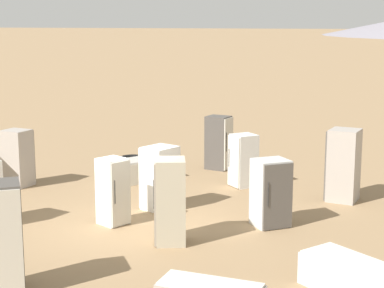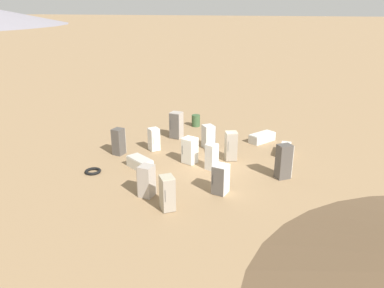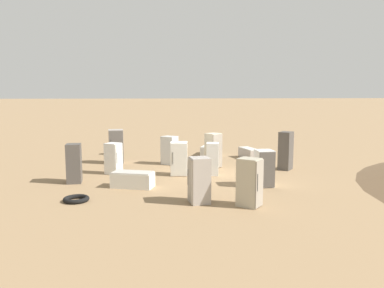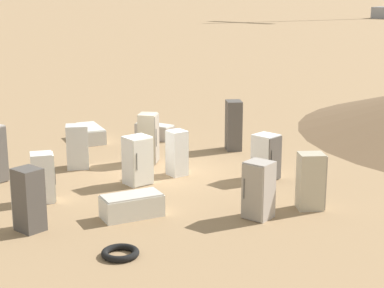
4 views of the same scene
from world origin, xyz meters
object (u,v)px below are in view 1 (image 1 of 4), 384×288
object	(u,v)px
discarded_fridge_0	(170,201)
discarded_fridge_5	(113,191)
discarded_fridge_10	(160,178)
discarded_fridge_8	(243,161)
scrap_tire	(132,159)
discarded_fridge_11	(5,238)
discarded_fridge_9	(141,170)
discarded_fridge_12	(219,143)
discarded_fridge_2	(355,279)
discarded_fridge_4	(18,158)
discarded_fridge_6	(271,193)
discarded_fridge_3	(343,165)

from	to	relation	value
discarded_fridge_0	discarded_fridge_5	world-z (taller)	discarded_fridge_0
discarded_fridge_10	discarded_fridge_8	bearing A→B (deg)	-5.66
scrap_tire	discarded_fridge_11	bearing A→B (deg)	109.18
discarded_fridge_9	discarded_fridge_5	bearing A→B (deg)	137.40
discarded_fridge_9	discarded_fridge_11	xyz separation A→B (m)	(-1.89, 7.83, 0.64)
discarded_fridge_12	discarded_fridge_11	bearing A→B (deg)	6.06
discarded_fridge_2	discarded_fridge_11	world-z (taller)	discarded_fridge_11
discarded_fridge_2	discarded_fridge_10	size ratio (longest dim) A/B	1.32
discarded_fridge_11	discarded_fridge_5	bearing A→B (deg)	-127.61
discarded_fridge_4	discarded_fridge_6	bearing A→B (deg)	-2.27
discarded_fridge_2	discarded_fridge_3	distance (m)	6.06
discarded_fridge_0	discarded_fridge_12	bearing A→B (deg)	-13.41
discarded_fridge_5	discarded_fridge_10	size ratio (longest dim) A/B	0.98
discarded_fridge_2	discarded_fridge_0	bearing A→B (deg)	104.82
discarded_fridge_3	discarded_fridge_8	bearing A→B (deg)	86.10
discarded_fridge_6	discarded_fridge_11	size ratio (longest dim) A/B	0.80
discarded_fridge_0	discarded_fridge_2	size ratio (longest dim) A/B	0.87
discarded_fridge_5	discarded_fridge_8	xyz separation A→B (m)	(-1.43, -4.49, -0.03)
discarded_fridge_6	discarded_fridge_12	bearing A→B (deg)	-101.84
discarded_fridge_5	discarded_fridge_8	world-z (taller)	discarded_fridge_5
discarded_fridge_2	scrap_tire	world-z (taller)	discarded_fridge_2
scrap_tire	discarded_fridge_5	bearing A→B (deg)	117.21
discarded_fridge_3	discarded_fridge_10	size ratio (longest dim) A/B	1.19
discarded_fridge_0	discarded_fridge_3	xyz separation A→B (m)	(-2.50, -4.82, 0.04)
discarded_fridge_5	discarded_fridge_6	size ratio (longest dim) A/B	1.00
discarded_fridge_3	discarded_fridge_6	xyz separation A→B (m)	(0.99, 2.81, -0.17)
discarded_fridge_9	discarded_fridge_3	bearing A→B (deg)	-150.11
discarded_fridge_4	discarded_fridge_9	bearing A→B (deg)	36.70
discarded_fridge_2	discarded_fridge_8	xyz separation A→B (m)	(4.36, -6.09, 0.43)
scrap_tire	discarded_fridge_4	bearing A→B (deg)	73.51
discarded_fridge_3	discarded_fridge_4	xyz separation A→B (m)	(8.57, 2.42, -0.13)
discarded_fridge_0	discarded_fridge_10	xyz separation A→B (m)	(1.39, -2.12, -0.11)
discarded_fridge_0	discarded_fridge_8	world-z (taller)	discarded_fridge_0
discarded_fridge_4	discarded_fridge_9	world-z (taller)	discarded_fridge_4
discarded_fridge_11	discarded_fridge_2	bearing A→B (deg)	160.54
discarded_fridge_6	discarded_fridge_0	bearing A→B (deg)	6.24
discarded_fridge_10	discarded_fridge_12	xyz separation A→B (m)	(0.42, -4.67, 0.06)
discarded_fridge_2	discarded_fridge_9	distance (m)	9.10
discarded_fridge_4	scrap_tire	world-z (taller)	discarded_fridge_4
discarded_fridge_0	discarded_fridge_4	bearing A→B (deg)	40.03
discarded_fridge_11	discarded_fridge_12	bearing A→B (deg)	-130.71
discarded_fridge_8	discarded_fridge_12	xyz separation A→B (m)	(1.48, -1.71, 0.10)
discarded_fridge_12	discarded_fridge_4	bearing A→B (deg)	-40.55
discarded_fridge_10	discarded_fridge_12	world-z (taller)	discarded_fridge_12
discarded_fridge_11	scrap_tire	xyz separation A→B (m)	(3.46, -9.95, -0.87)
discarded_fridge_9	discarded_fridge_10	size ratio (longest dim) A/B	1.18
discarded_fridge_6	discarded_fridge_4	bearing A→B (deg)	-49.68
discarded_fridge_4	discarded_fridge_9	size ratio (longest dim) A/B	0.87
discarded_fridge_6	discarded_fridge_9	size ratio (longest dim) A/B	0.83
discarded_fridge_9	scrap_tire	size ratio (longest dim) A/B	2.03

